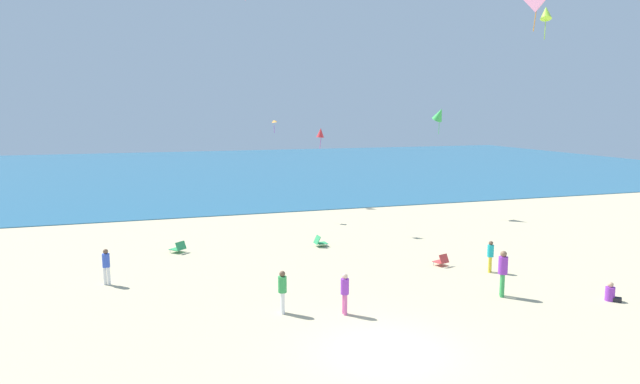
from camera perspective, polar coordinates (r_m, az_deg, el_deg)
ground_plane at (r=25.80m, az=-2.57°, el=-7.17°), size 120.00×120.00×0.00m
ocean_water at (r=67.10m, az=-12.15°, el=2.24°), size 120.00×60.00×0.05m
beach_chair_mid_beach at (r=28.29m, az=-14.18°, el=-5.50°), size 0.86×0.87×0.56m
beach_chair_near_camera at (r=28.69m, az=-0.03°, el=-5.06°), size 0.65×0.58×0.56m
beach_chair_far_right at (r=25.74m, az=12.26°, el=-6.80°), size 0.66×0.71×0.55m
person_0 at (r=19.27m, az=2.54°, el=-9.99°), size 0.30×0.30×1.44m
person_1 at (r=22.05m, az=18.09°, el=-7.56°), size 0.47×0.47×1.74m
person_2 at (r=19.38m, az=-3.84°, el=-9.80°), size 0.33×0.33×1.49m
person_3 at (r=23.93m, az=-20.90°, el=-6.87°), size 0.39×0.39×1.46m
person_4 at (r=25.17m, az=16.93°, el=-6.06°), size 0.38×0.38×1.37m
person_5 at (r=23.29m, az=27.47°, el=-9.17°), size 0.61×0.60×0.70m
kite_lime at (r=25.68m, az=21.98°, el=16.53°), size 0.70×0.76×1.40m
kite_orange at (r=35.92m, az=-4.71°, el=7.17°), size 0.41×0.47×0.85m
kite_red at (r=40.87m, az=0.05°, el=6.04°), size 0.72×0.68×1.51m
kite_green at (r=37.75m, az=12.04°, el=7.74°), size 0.98×1.16×1.81m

